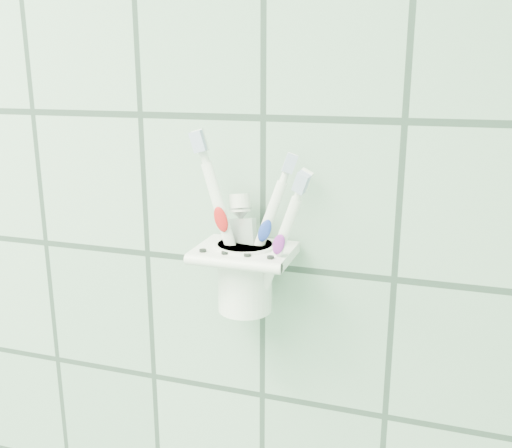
% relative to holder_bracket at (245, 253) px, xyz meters
% --- Properties ---
extents(holder_bracket, '(0.11, 0.10, 0.03)m').
position_rel_holder_bracket_xyz_m(holder_bracket, '(0.00, 0.00, 0.00)').
color(holder_bracket, white).
rests_on(holder_bracket, wall_back).
extents(cup, '(0.07, 0.07, 0.08)m').
position_rel_holder_bracket_xyz_m(cup, '(-0.00, 0.00, -0.03)').
color(cup, white).
rests_on(cup, holder_bracket).
extents(toothbrush_pink, '(0.06, 0.02, 0.21)m').
position_rel_holder_bracket_xyz_m(toothbrush_pink, '(0.00, -0.00, 0.04)').
color(toothbrush_pink, white).
rests_on(toothbrush_pink, cup).
extents(toothbrush_blue, '(0.06, 0.04, 0.19)m').
position_rel_holder_bracket_xyz_m(toothbrush_blue, '(-0.01, -0.01, 0.03)').
color(toothbrush_blue, white).
rests_on(toothbrush_blue, cup).
extents(toothbrush_orange, '(0.07, 0.06, 0.19)m').
position_rel_holder_bracket_xyz_m(toothbrush_orange, '(0.02, 0.00, 0.03)').
color(toothbrush_orange, white).
rests_on(toothbrush_orange, cup).
extents(toothpaste_tube, '(0.05, 0.03, 0.14)m').
position_rel_holder_bracket_xyz_m(toothpaste_tube, '(0.00, -0.01, 0.01)').
color(toothpaste_tube, silver).
rests_on(toothpaste_tube, cup).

